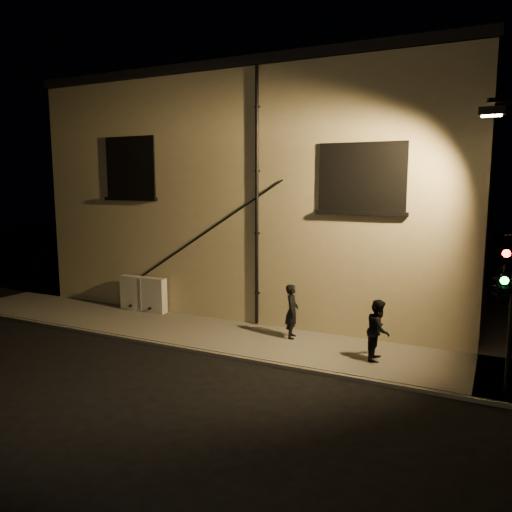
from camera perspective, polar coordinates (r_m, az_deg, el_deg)
The scene contains 7 objects.
ground at distance 13.69m, azimuth 1.49°, elevation -12.30°, with size 90.00×90.00×0.00m, color black.
sidewalk at distance 17.22m, azimuth 11.45°, elevation -7.88°, with size 21.00×16.00×0.12m.
building at distance 22.26m, azimuth 4.26°, elevation 7.26°, with size 16.20×12.23×8.80m.
utility_cabinet at distance 18.96m, azimuth -12.76°, elevation -4.24°, with size 1.94×0.33×1.27m, color silver.
pedestrian_a at distance 15.32m, azimuth 4.13°, elevation -6.31°, with size 0.61×0.40×1.66m, color black.
pedestrian_b at distance 13.82m, azimuth 13.82°, elevation -8.21°, with size 0.80×0.62×1.65m, color black.
traffic_signal at distance 12.20m, azimuth 26.46°, elevation -3.03°, with size 1.31×2.18×3.68m.
Camera 1 is at (5.35, -11.63, 4.84)m, focal length 35.00 mm.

